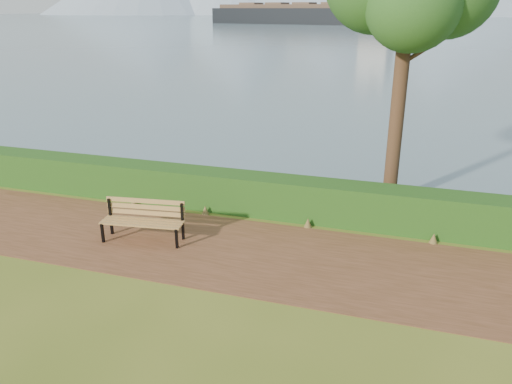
% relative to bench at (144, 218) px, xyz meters
% --- Properties ---
extents(ground, '(140.00, 140.00, 0.00)m').
position_rel_bench_xyz_m(ground, '(1.85, -0.27, -0.54)').
color(ground, '#4F601B').
rests_on(ground, ground).
extents(path, '(40.00, 3.40, 0.01)m').
position_rel_bench_xyz_m(path, '(1.85, 0.03, -0.54)').
color(path, '#53341C').
rests_on(path, ground).
extents(hedge, '(32.00, 0.85, 1.00)m').
position_rel_bench_xyz_m(hedge, '(1.85, 2.33, -0.04)').
color(hedge, '#164112').
rests_on(hedge, ground).
extents(water, '(700.00, 510.00, 0.00)m').
position_rel_bench_xyz_m(water, '(1.85, 259.73, -0.54)').
color(water, '#455F6F').
rests_on(water, ground).
extents(bench, '(1.93, 0.79, 0.94)m').
position_rel_bench_xyz_m(bench, '(0.00, 0.00, 0.00)').
color(bench, black).
rests_on(bench, ground).
extents(cargo_ship, '(69.84, 24.70, 20.97)m').
position_rel_bench_xyz_m(cargo_ship, '(-26.33, 158.12, 2.59)').
color(cargo_ship, black).
rests_on(cargo_ship, ground).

